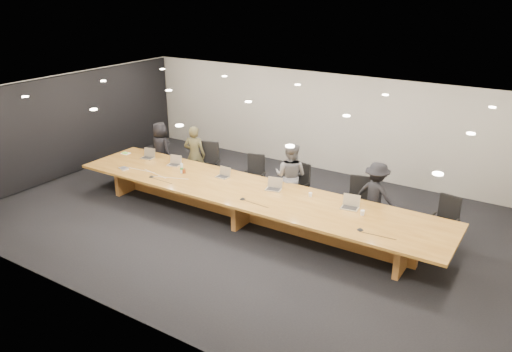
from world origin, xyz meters
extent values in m
plane|color=black|center=(0.00, 0.00, 0.00)|extent=(12.00, 12.00, 0.00)
cube|color=#B8B5A7|center=(0.00, 4.00, 1.40)|extent=(12.00, 0.02, 2.80)
cube|color=black|center=(-5.94, 0.00, 1.37)|extent=(0.08, 7.84, 2.74)
cube|color=brown|center=(0.00, 0.00, 0.72)|extent=(9.00, 1.80, 0.06)
cube|color=brown|center=(0.00, 0.00, 0.34)|extent=(7.65, 0.15, 0.69)
cube|color=brown|center=(-3.60, 0.00, 0.34)|extent=(0.12, 1.26, 0.69)
cube|color=brown|center=(0.00, 0.00, 0.34)|extent=(0.12, 1.26, 0.69)
cube|color=brown|center=(3.60, 0.00, 0.34)|extent=(0.12, 1.26, 0.69)
imported|color=black|center=(-3.68, 1.14, 0.76)|extent=(0.83, 0.64, 1.53)
imported|color=#38351E|center=(-2.51, 1.18, 0.79)|extent=(0.68, 0.56, 1.59)
imported|color=#525254|center=(0.44, 1.13, 0.82)|extent=(0.86, 0.70, 1.63)
imported|color=black|center=(2.50, 1.25, 0.76)|extent=(1.05, 0.71, 1.51)
cylinder|color=#B3C3BE|center=(-1.99, 0.05, 0.87)|extent=(0.08, 0.08, 0.24)
cylinder|color=#652D11|center=(-1.94, 0.07, 0.80)|extent=(0.10, 0.10, 0.11)
cone|color=silver|center=(1.32, 0.42, 0.80)|extent=(0.09, 0.09, 0.09)
cone|color=silver|center=(2.61, 0.16, 0.80)|extent=(0.10, 0.10, 0.10)
cube|color=silver|center=(-4.25, 0.36, 0.76)|extent=(0.24, 0.19, 0.01)
cube|color=#62C634|center=(-4.24, 0.34, 0.77)|extent=(0.15, 0.10, 0.02)
cube|color=silver|center=(-3.39, -0.53, 0.77)|extent=(0.26, 0.22, 0.03)
cone|color=black|center=(-2.43, -0.56, 0.77)|extent=(0.15, 0.15, 0.03)
cone|color=black|center=(0.15, -0.48, 0.77)|extent=(0.13, 0.13, 0.03)
cone|color=black|center=(2.82, -0.47, 0.77)|extent=(0.17, 0.17, 0.03)
camera|label=1|loc=(5.64, -8.60, 5.10)|focal=35.00mm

